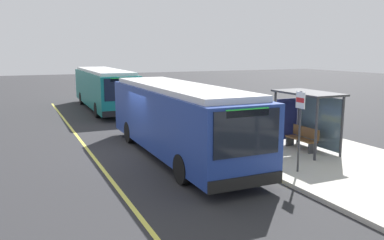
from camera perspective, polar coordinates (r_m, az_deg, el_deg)
ground_plane at (r=17.19m, az=-6.95°, el=-4.48°), size 120.00×120.00×0.00m
sidewalk_curb at (r=19.76m, az=9.88°, el=-2.43°), size 44.00×6.40×0.15m
lane_stripe_center at (r=16.69m, az=-14.20°, el=-5.15°), size 36.00×0.14×0.01m
transit_bus_main at (r=15.92m, az=-2.11°, el=0.37°), size 10.62×2.64×2.95m
transit_bus_second at (r=29.69m, az=-12.67°, el=4.62°), size 11.59×2.78×2.95m
bus_shelter at (r=17.09m, az=16.41°, el=1.65°), size 2.90×1.60×2.48m
waiting_bench at (r=17.30m, az=15.76°, el=-2.55°), size 1.60×0.48×0.95m
route_sign_post at (r=13.79m, az=15.39°, el=-0.06°), size 0.44×0.08×2.80m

